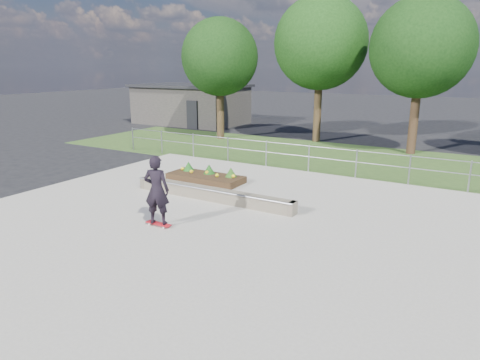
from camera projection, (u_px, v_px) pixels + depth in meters
name	position (u px, v px, depth m)	size (l,w,h in m)	color
ground	(206.00, 229.00, 11.82)	(120.00, 120.00, 0.00)	black
grass_verge	(335.00, 158.00, 20.96)	(30.00, 8.00, 0.02)	#2F4A1D
concrete_slab	(206.00, 228.00, 11.81)	(15.00, 15.00, 0.06)	#9B968A
fence	(309.00, 155.00, 17.86)	(20.06, 0.06, 1.20)	#93959B
building	(191.00, 104.00, 33.27)	(8.40, 5.40, 3.00)	#312F2C
tree_far_left	(220.00, 57.00, 25.30)	(4.55, 4.55, 7.15)	#342314
tree_mid_left	(321.00, 43.00, 24.07)	(5.25, 5.25, 8.25)	#332214
tree_mid_right	(421.00, 48.00, 20.63)	(4.90, 4.90, 7.70)	black
grind_ledge	(212.00, 194.00, 14.17)	(6.00, 0.44, 0.43)	brown
planter_bed	(206.00, 176.00, 16.54)	(3.00, 1.20, 0.61)	black
skateboarder	(157.00, 190.00, 11.64)	(0.81, 0.67, 2.01)	white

